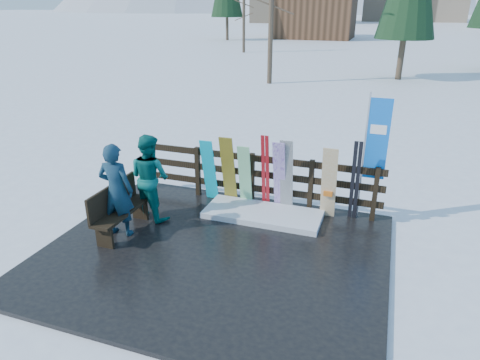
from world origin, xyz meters
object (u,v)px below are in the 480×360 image
at_px(snowboard_0, 209,170).
at_px(rental_flag, 374,144).
at_px(person_front, 116,190).
at_px(person_back, 150,177).
at_px(snowboard_3, 279,177).
at_px(snowboard_1, 245,176).
at_px(snowboard_5, 329,183).
at_px(snowboard_4, 286,176).
at_px(bench, 119,207).
at_px(snowboard_2, 229,170).

height_order(snowboard_0, rental_flag, rental_flag).
height_order(person_front, person_back, person_front).
relative_size(rental_flag, person_back, 1.46).
relative_size(snowboard_3, rental_flag, 0.62).
relative_size(snowboard_1, snowboard_5, 0.91).
distance_m(snowboard_1, snowboard_3, 0.76).
bearing_deg(person_front, snowboard_1, -139.35).
height_order(snowboard_0, snowboard_1, snowboard_0).
distance_m(snowboard_5, person_front, 4.14).
height_order(snowboard_4, snowboard_5, snowboard_4).
xyz_separation_m(snowboard_0, rental_flag, (3.38, 0.27, 0.88)).
bearing_deg(snowboard_1, snowboard_4, 0.00).
relative_size(bench, snowboard_1, 1.05).
bearing_deg(snowboard_1, snowboard_5, 0.00).
bearing_deg(rental_flag, bench, -154.14).
height_order(bench, rental_flag, rental_flag).
relative_size(bench, snowboard_5, 0.96).
bearing_deg(snowboard_0, snowboard_5, -0.00).
bearing_deg(bench, snowboard_2, 50.88).
distance_m(snowboard_1, snowboard_4, 0.91).
bearing_deg(snowboard_3, snowboard_4, 0.00).
distance_m(snowboard_1, rental_flag, 2.72).
xyz_separation_m(snowboard_0, snowboard_5, (2.61, -0.00, 0.05)).
xyz_separation_m(snowboard_5, person_back, (-3.42, -1.13, 0.11)).
height_order(bench, snowboard_0, snowboard_0).
xyz_separation_m(bench, snowboard_3, (2.67, 1.89, 0.28)).
bearing_deg(rental_flag, person_front, -153.28).
distance_m(bench, snowboard_0, 2.19).
height_order(snowboard_1, snowboard_2, snowboard_2).
distance_m(snowboard_5, rental_flag, 1.16).
bearing_deg(person_back, bench, 86.93).
bearing_deg(snowboard_2, rental_flag, 5.28).
xyz_separation_m(snowboard_5, person_front, (-3.65, -1.95, 0.13)).
distance_m(snowboard_1, snowboard_2, 0.38).
distance_m(snowboard_2, snowboard_4, 1.28).
height_order(bench, snowboard_2, snowboard_2).
bearing_deg(snowboard_3, snowboard_2, 180.00).
bearing_deg(snowboard_1, snowboard_0, 180.00).
bearing_deg(person_front, snowboard_2, -133.03).
bearing_deg(snowboard_3, snowboard_5, 0.00).
height_order(snowboard_0, person_front, person_front).
relative_size(snowboard_1, person_front, 0.79).
height_order(snowboard_3, person_front, person_front).
bearing_deg(snowboard_5, snowboard_2, -180.00).
xyz_separation_m(snowboard_1, person_back, (-1.64, -1.13, 0.19)).
xyz_separation_m(snowboard_2, snowboard_4, (1.28, 0.00, 0.03)).
height_order(snowboard_3, snowboard_4, snowboard_4).
relative_size(snowboard_4, person_front, 0.91).
bearing_deg(rental_flag, snowboard_2, -174.72).
height_order(snowboard_5, rental_flag, rental_flag).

